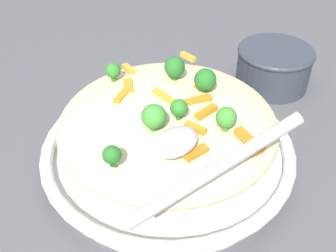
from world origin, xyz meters
The scene contains 23 objects.
ground_plane centered at (0.00, 0.00, 0.00)m, with size 2.40×2.40×0.00m, color #4C4C51.
serving_bowl centered at (0.00, 0.00, 0.02)m, with size 0.33×0.33×0.04m.
pasta_mound centered at (0.00, 0.00, 0.07)m, with size 0.27×0.27×0.07m, color beige.
carrot_piece_0 centered at (0.00, -0.01, 0.10)m, with size 0.04×0.01×0.01m, color orange.
carrot_piece_1 centered at (-0.02, 0.03, 0.10)m, with size 0.04×0.01×0.01m, color orange.
carrot_piece_2 centered at (0.05, 0.08, 0.10)m, with size 0.03×0.01×0.01m, color orange.
carrot_piece_3 centered at (-0.01, 0.05, 0.10)m, with size 0.03×0.01×0.01m, color orange.
carrot_piece_4 centered at (0.02, 0.06, 0.10)m, with size 0.03×0.01×0.01m, color orange.
carrot_piece_5 centered at (0.03, -0.05, 0.10)m, with size 0.03×0.01×0.01m, color orange.
carrot_piece_6 centered at (0.01, -0.06, 0.10)m, with size 0.03×0.01×0.01m, color orange.
carrot_piece_7 centered at (-0.10, -0.06, 0.10)m, with size 0.03×0.01×0.01m, color orange.
carrot_piece_8 centered at (-0.02, -0.09, 0.10)m, with size 0.03×0.01×0.01m, color orange.
carrot_piece_9 centered at (-0.06, 0.00, 0.10)m, with size 0.04×0.01×0.01m, color orange.
carrot_piece_10 centered at (-0.01, 0.11, 0.10)m, with size 0.04×0.01×0.01m, color orange.
broccoli_floret_0 centered at (0.01, -0.09, 0.11)m, with size 0.02×0.02×0.03m.
broccoli_floret_1 centered at (0.05, 0.02, 0.12)m, with size 0.03×0.03×0.03m.
broccoli_floret_2 centered at (0.02, 0.03, 0.11)m, with size 0.02×0.02×0.03m.
broccoli_floret_3 centered at (-0.01, 0.08, 0.11)m, with size 0.02×0.02×0.03m.
broccoli_floret_4 centered at (-0.04, -0.03, 0.12)m, with size 0.03×0.03×0.03m.
broccoli_floret_5 centered at (0.11, 0.03, 0.11)m, with size 0.02×0.02×0.02m.
broccoli_floret_6 centered at (-0.05, 0.02, 0.11)m, with size 0.03×0.03×0.03m.
serving_spoon centered at (0.07, 0.09, 0.12)m, with size 0.15×0.13×0.08m.
companion_bowl centered at (-0.26, 0.00, 0.04)m, with size 0.13×0.13×0.07m.
Camera 1 is at (0.29, 0.27, 0.38)m, focal length 43.04 mm.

